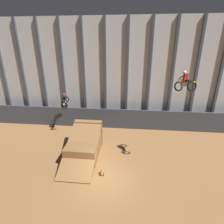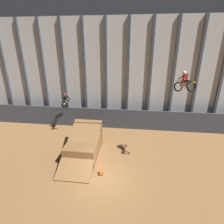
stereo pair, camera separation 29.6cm
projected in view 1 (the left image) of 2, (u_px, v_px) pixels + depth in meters
ground_plane at (104, 180)px, 12.96m from camera, size 60.00×60.00×0.00m
arena_back_wall at (116, 75)px, 20.32m from camera, size 32.00×0.40×12.34m
lower_barrier at (115, 119)px, 20.78m from camera, size 31.36×0.20×2.39m
dirt_ramp at (85, 144)px, 15.97m from camera, size 2.71×5.80×2.63m
rider_bike_left_air at (65, 101)px, 18.92m from camera, size 1.06×1.88×1.59m
rider_bike_right_air at (185, 83)px, 12.11m from camera, size 1.28×1.79×1.59m
traffic_cone_near_ramp at (102, 171)px, 13.43m from camera, size 0.36×0.36×0.58m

